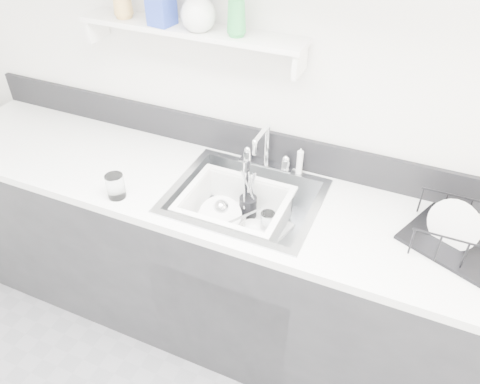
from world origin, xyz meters
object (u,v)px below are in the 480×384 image
at_px(wash_tub, 235,213).
at_px(dish_rack, 467,233).
at_px(sink, 245,212).
at_px(counter_run, 244,270).

xyz_separation_m(wash_tub, dish_rack, (0.91, 0.08, 0.15)).
height_order(sink, dish_rack, dish_rack).
height_order(counter_run, dish_rack, dish_rack).
bearing_deg(dish_rack, sink, -153.30).
bearing_deg(counter_run, sink, 0.00).
bearing_deg(sink, counter_run, 0.00).
bearing_deg(sink, dish_rack, 3.48).
relative_size(sink, dish_rack, 1.60).
distance_m(counter_run, wash_tub, 0.38).
relative_size(wash_tub, dish_rack, 1.12).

